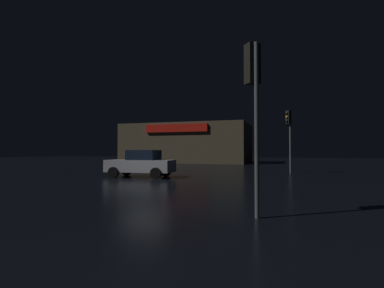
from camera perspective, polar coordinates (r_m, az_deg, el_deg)
ground_plane at (r=16.49m, az=-9.20°, el=-6.89°), size 120.00×120.00×0.00m
store_building at (r=41.36m, az=-0.81°, el=0.08°), size 17.03×9.62×5.29m
traffic_signal_main at (r=22.28m, az=18.46°, el=2.98°), size 0.42×0.42×4.52m
traffic_signal_opposite at (r=7.36m, az=11.83°, el=11.42°), size 0.42×0.43×4.19m
car_near at (r=17.97m, az=-9.92°, el=-3.82°), size 4.13×2.10×1.65m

